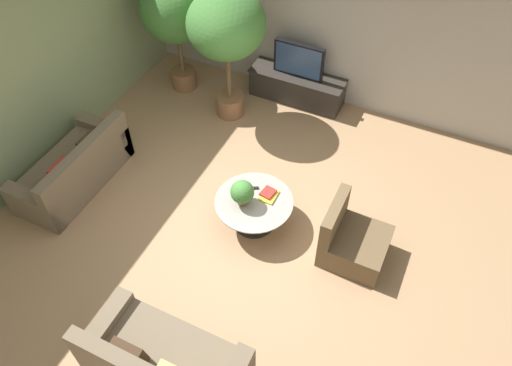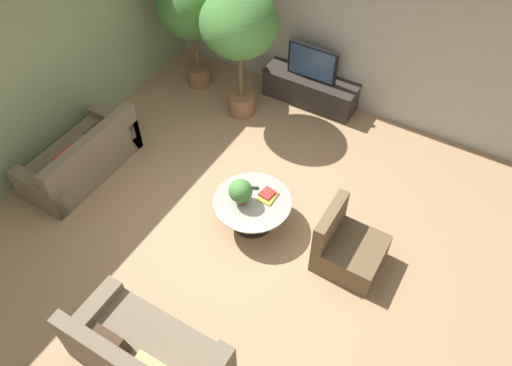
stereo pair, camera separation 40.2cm
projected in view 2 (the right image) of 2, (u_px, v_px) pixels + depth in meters
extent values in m
plane|color=#9E7A56|center=(238.00, 225.00, 6.93)|extent=(24.00, 24.00, 0.00)
cube|color=#A39E93|center=(347.00, 21.00, 7.70)|extent=(7.40, 0.12, 3.00)
cube|color=gray|center=(47.00, 57.00, 7.05)|extent=(0.12, 7.40, 3.00)
cube|color=#2D2823|center=(310.00, 90.00, 8.57)|extent=(1.62, 0.48, 0.50)
cube|color=#2D2823|center=(311.00, 78.00, 8.39)|extent=(1.65, 0.50, 0.02)
cube|color=black|center=(313.00, 63.00, 8.16)|extent=(0.86, 0.08, 0.59)
cube|color=navy|center=(311.00, 64.00, 8.13)|extent=(0.79, 0.00, 0.54)
cube|color=black|center=(311.00, 77.00, 8.37)|extent=(0.26, 0.13, 0.02)
cylinder|color=black|center=(253.00, 221.00, 6.96)|extent=(0.58, 0.58, 0.02)
cylinder|color=black|center=(252.00, 212.00, 6.81)|extent=(0.10, 0.10, 0.43)
cylinder|color=gray|center=(252.00, 201.00, 6.64)|extent=(1.06, 1.06, 0.02)
cube|color=brown|center=(81.00, 161.00, 7.47)|extent=(0.84, 1.78, 0.42)
cube|color=brown|center=(91.00, 149.00, 7.05)|extent=(0.16, 1.78, 0.42)
cube|color=brown|center=(116.00, 128.00, 7.89)|extent=(0.84, 0.20, 0.54)
cube|color=brown|center=(40.00, 193.00, 6.97)|extent=(0.84, 0.20, 0.54)
cube|color=#422D1E|center=(98.00, 135.00, 7.31)|extent=(0.15, 0.35, 0.32)
cube|color=#B23328|center=(69.00, 160.00, 6.97)|extent=(0.18, 0.34, 0.32)
cube|color=brown|center=(150.00, 354.00, 5.48)|extent=(1.73, 0.84, 0.42)
cube|color=brown|center=(121.00, 365.00, 4.97)|extent=(1.73, 0.16, 0.42)
cube|color=brown|center=(96.00, 319.00, 5.69)|extent=(0.20, 0.84, 0.54)
cube|color=#422D1E|center=(112.00, 340.00, 5.20)|extent=(0.35, 0.17, 0.33)
cube|color=brown|center=(350.00, 253.00, 6.38)|extent=(0.80, 0.76, 0.40)
cube|color=brown|center=(330.00, 222.00, 6.17)|extent=(0.14, 0.76, 0.46)
cylinder|color=brown|center=(199.00, 75.00, 8.99)|extent=(0.43, 0.43, 0.34)
cylinder|color=brown|center=(197.00, 51.00, 8.63)|extent=(0.08, 0.08, 0.63)
ellipsoid|color=#3D7533|center=(192.00, 5.00, 8.00)|extent=(1.14, 1.14, 1.08)
cylinder|color=brown|center=(241.00, 103.00, 8.43)|extent=(0.46, 0.46, 0.36)
cylinder|color=brown|center=(241.00, 75.00, 8.00)|extent=(0.08, 0.08, 0.79)
ellipsoid|color=#3D7533|center=(239.00, 23.00, 7.32)|extent=(1.19, 1.19, 1.04)
cylinder|color=brown|center=(241.00, 200.00, 6.60)|extent=(0.14, 0.14, 0.08)
sphere|color=#3D7533|center=(241.00, 191.00, 6.47)|extent=(0.32, 0.32, 0.32)
cube|color=gold|center=(268.00, 196.00, 6.67)|extent=(0.20, 0.26, 0.03)
cube|color=#A32823|center=(267.00, 193.00, 6.67)|extent=(0.20, 0.22, 0.03)
cube|color=black|center=(253.00, 188.00, 6.78)|extent=(0.16, 0.11, 0.02)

